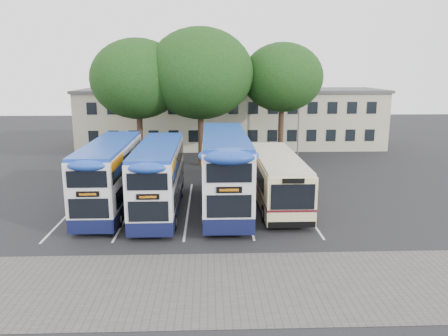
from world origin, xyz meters
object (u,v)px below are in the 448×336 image
lamp_post (299,104)px  bus_dd_right (225,167)px  bus_single (277,176)px  tree_right (282,78)px  bus_dd_left (110,173)px  tree_left (138,79)px  tree_mid (200,74)px  bus_dd_mid (159,175)px

lamp_post → bus_dd_right: bearing=-116.6°
bus_single → lamp_post: bearing=73.5°
tree_right → bus_dd_left: bearing=-133.1°
lamp_post → tree_left: bearing=-169.1°
bus_dd_right → tree_mid: bearing=97.7°
lamp_post → bus_dd_mid: bearing=-126.1°
bus_dd_mid → bus_single: bearing=11.0°
tree_mid → bus_dd_right: (1.63, -12.11, -5.41)m
tree_left → bus_single: (10.22, -11.44, -5.74)m
tree_left → bus_dd_left: (0.04, -12.28, -5.23)m
tree_left → bus_dd_mid: 14.19m
tree_left → bus_single: tree_left is taller
tree_right → bus_dd_mid: bearing=-124.3°
bus_dd_mid → bus_dd_right: 3.96m
bus_dd_left → tree_mid: bearing=66.7°
lamp_post → bus_dd_left: size_ratio=0.92×
tree_mid → bus_single: bearing=-66.5°
lamp_post → tree_right: tree_right is taller
tree_mid → bus_dd_left: (-5.25, -12.20, -5.68)m
tree_right → bus_dd_right: size_ratio=0.97×
tree_left → bus_dd_right: bearing=-60.4°
tree_left → tree_mid: tree_mid is taller
lamp_post → tree_right: bearing=-138.0°
tree_right → bus_dd_left: tree_right is taller
tree_mid → tree_right: (7.18, 1.09, -0.35)m
tree_mid → tree_right: bearing=8.7°
lamp_post → bus_single: (-4.21, -14.22, -3.34)m
tree_right → tree_mid: bearing=-171.3°
bus_single → tree_left: bearing=131.8°
tree_left → bus_dd_left: 13.35m
lamp_post → tree_mid: bearing=-162.6°
lamp_post → tree_mid: size_ratio=0.77×
bus_dd_left → lamp_post: bearing=46.3°
bus_dd_mid → bus_single: bus_dd_mid is taller
tree_left → tree_right: 12.52m
tree_mid → tree_right: tree_mid is taller
lamp_post → tree_left: size_ratio=0.83×
tree_left → bus_dd_right: (6.93, -12.18, -4.97)m
bus_dd_left → bus_dd_right: (6.88, 0.10, 0.27)m
tree_left → bus_dd_mid: tree_left is taller
bus_dd_right → bus_single: bearing=12.7°
bus_dd_left → bus_dd_mid: bus_dd_left is taller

